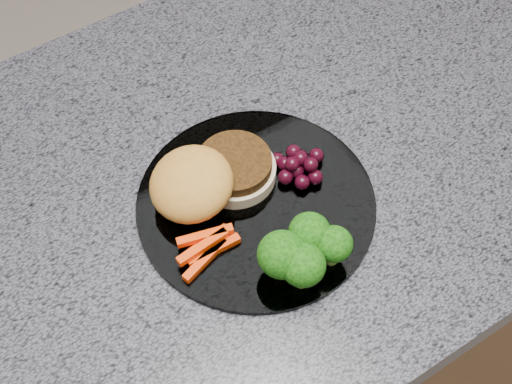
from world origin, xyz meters
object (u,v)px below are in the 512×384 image
(burger, at_px, (207,181))
(grape_bunch, at_px, (299,165))
(island_cabinet, at_px, (197,359))
(plate, at_px, (256,204))

(burger, xyz_separation_m, grape_bunch, (0.10, -0.03, -0.01))
(island_cabinet, xyz_separation_m, plate, (0.08, -0.06, 0.47))
(burger, height_order, grape_bunch, burger)
(grape_bunch, bearing_deg, burger, 162.19)
(grape_bunch, bearing_deg, plate, -172.01)
(plate, bearing_deg, island_cabinet, 144.41)
(island_cabinet, relative_size, grape_bunch, 19.19)
(island_cabinet, xyz_separation_m, grape_bunch, (0.14, -0.05, 0.49))
(island_cabinet, height_order, grape_bunch, grape_bunch)
(plate, bearing_deg, grape_bunch, 7.99)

